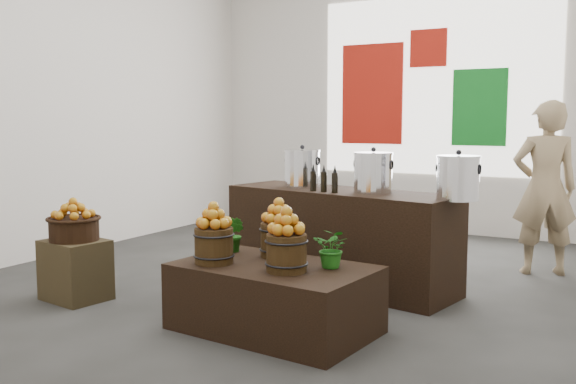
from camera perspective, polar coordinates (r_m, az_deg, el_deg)
The scene contains 24 objects.
ground at distance 6.04m, azimuth 0.38°, elevation -8.34°, with size 7.00×7.00×0.00m, color #3A3A37.
back_wall at distance 9.08m, azimuth 11.13°, elevation 9.22°, with size 6.00×0.04×4.00m, color silver.
back_opening at distance 8.98m, azimuth 12.94°, elevation 9.22°, with size 3.20×0.02×2.40m, color white.
deco_red_left at distance 9.25m, azimuth 7.48°, elevation 8.62°, with size 0.90×0.04×1.40m, color #A8180C.
deco_green_right at distance 8.81m, azimuth 16.65°, elevation 7.21°, with size 0.70×0.04×1.00m, color #11711F.
deco_red_upper at distance 9.03m, azimuth 12.38°, elevation 12.39°, with size 0.50×0.04×0.50m, color #A8180C.
crate at distance 5.83m, azimuth -18.36°, elevation -6.59°, with size 0.52×0.42×0.52m, color #473921.
wicker_basket at distance 5.77m, azimuth -18.49°, elevation -3.17°, with size 0.41×0.41×0.19m, color black.
apples_in_basket at distance 5.74m, azimuth -18.55°, elevation -1.39°, with size 0.32×0.32×0.17m, color #A8050B, non-canonical shape.
display_table at distance 4.75m, azimuth -1.24°, elevation -9.40°, with size 1.42×0.87×0.49m, color black.
apple_bucket_front_left at distance 4.76m, azimuth -6.60°, elevation -4.76°, with size 0.28×0.28×0.26m, color #3B2610.
apples_in_bucket_front_left at distance 4.72m, azimuth -6.64°, elevation -2.06°, with size 0.21×0.21×0.19m, color #A8050B, non-canonical shape.
apple_bucket_front_right at distance 4.47m, azimuth -0.13°, elevation -5.44°, with size 0.28×0.28×0.26m, color #3B2610.
apples_in_bucket_front_right at distance 4.43m, azimuth -0.13°, elevation -2.58°, with size 0.21×0.21×0.19m, color #A8050B, non-canonical shape.
apple_bucket_rear at distance 4.95m, azimuth -0.81°, elevation -4.27°, with size 0.28×0.28×0.26m, color #3B2610.
apples_in_bucket_rear at distance 4.91m, azimuth -0.82°, elevation -1.68°, with size 0.21×0.21×0.19m, color #A8050B, non-canonical shape.
herb_garnish_right at distance 4.58m, azimuth 3.98°, elevation -5.00°, with size 0.26×0.22×0.29m, color #195F14.
herb_garnish_left at distance 5.13m, azimuth -4.75°, elevation -3.77°, with size 0.16×0.13×0.29m, color #195F14.
counter at distance 5.99m, azimuth 4.65°, elevation -4.10°, with size 2.19×0.70×0.90m, color black.
stock_pot_left at distance 6.17m, azimuth 1.27°, elevation 2.03°, with size 0.34×0.34×0.34m, color silver.
stock_pot_center at distance 5.72m, azimuth 7.58°, elevation 1.62°, with size 0.34×0.34×0.34m, color silver.
stock_pot_right at distance 5.34m, azimuth 14.87°, elevation 1.12°, with size 0.34×0.34×0.34m, color silver.
oil_cruets at distance 5.73m, azimuth 3.45°, elevation 1.23°, with size 0.24×0.06×0.25m, color black, non-canonical shape.
shopper at distance 6.85m, azimuth 21.85°, elevation 0.33°, with size 0.63×0.41×1.73m, color #97805C.
Camera 1 is at (2.79, -5.13, 1.54)m, focal length 40.00 mm.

